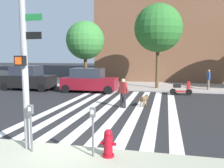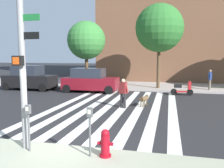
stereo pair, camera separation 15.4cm
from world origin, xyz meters
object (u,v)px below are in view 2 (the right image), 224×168
pedestrian_dog_walker (123,91)px  pedestrian_bystander (210,78)px  parking_meter_curbside (29,121)px  parked_car_near_curb (29,78)px  parked_car_behind_first (90,81)px  traffic_light_pole (20,33)px  parking_meter_second_along (90,125)px  parked_scooter (182,89)px  street_tree_middle (159,28)px  dog_on_leash (144,99)px  street_tree_nearest (86,40)px  fire_hydrant (105,143)px

pedestrian_dog_walker → pedestrian_bystander: size_ratio=1.00×
parking_meter_curbside → parked_car_near_curb: 14.52m
parking_meter_curbside → parked_car_near_curb: size_ratio=0.31×
parked_car_near_curb → pedestrian_dog_walker: size_ratio=2.71×
parked_car_behind_first → traffic_light_pole: bearing=-80.3°
parking_meter_curbside → pedestrian_dog_walker: (1.40, 6.98, -0.10)m
parking_meter_second_along → parked_scooter: parking_meter_second_along is taller
parked_car_near_curb → street_tree_middle: (10.78, 2.64, 4.23)m
traffic_light_pole → pedestrian_dog_walker: 7.48m
dog_on_leash → traffic_light_pole: bearing=-110.3°
parked_car_near_curb → pedestrian_dog_walker: bearing=-29.6°
parking_meter_second_along → dog_on_leash: bearing=84.7°
street_tree_nearest → street_tree_middle: size_ratio=0.82×
parked_scooter → street_tree_nearest: (-8.17, 2.12, 3.79)m
pedestrian_dog_walker → dog_on_leash: pedestrian_dog_walker is taller
parked_car_behind_first → street_tree_nearest: bearing=116.1°
parked_scooter → dog_on_leash: size_ratio=1.75×
parked_car_near_curb → parked_scooter: bearing=-0.0°
parking_meter_second_along → parked_scooter: 12.53m
street_tree_middle → pedestrian_dog_walker: (-1.55, -7.89, -4.29)m
traffic_light_pole → pedestrian_bystander: 16.53m
parked_scooter → pedestrian_dog_walker: (-3.41, -5.24, 0.45)m
parking_meter_curbside → parked_scooter: parking_meter_curbside is taller
parking_meter_second_along → pedestrian_dog_walker: bearing=93.5°
parked_car_behind_first → parked_scooter: size_ratio=2.70×
parking_meter_second_along → parked_car_behind_first: bearing=108.8°
parked_scooter → pedestrian_bystander: (2.29, 2.54, 0.60)m
parked_car_behind_first → parking_meter_curbside: bearing=-79.3°
fire_hydrant → street_tree_middle: size_ratio=0.11×
traffic_light_pole → street_tree_middle: street_tree_middle is taller
parking_meter_second_along → dog_on_leash: (0.70, 7.56, -0.59)m
parking_meter_second_along → street_tree_nearest: size_ratio=0.23×
parking_meter_second_along → dog_on_leash: 7.61m
parked_scooter → pedestrian_dog_walker: pedestrian_dog_walker is taller
parking_meter_curbside → street_tree_nearest: 15.08m
traffic_light_pole → fire_hydrant: traffic_light_pole is taller
street_tree_middle → pedestrian_bystander: size_ratio=4.33×
dog_on_leash → pedestrian_dog_walker: bearing=-149.8°
traffic_light_pole → street_tree_nearest: 14.54m
street_tree_nearest → parking_meter_second_along: bearing=-70.1°
parking_meter_curbside → dog_on_leash: size_ratio=1.45×
pedestrian_bystander → parked_car_near_curb: bearing=-170.3°
fire_hydrant → pedestrian_bystander: size_ratio=0.47×
street_tree_middle → pedestrian_bystander: street_tree_middle is taller
fire_hydrant → parked_car_behind_first: (-4.54, 12.07, 0.41)m
street_tree_nearest → parked_car_behind_first: bearing=-63.9°
traffic_light_pole → parked_car_behind_first: 12.51m
dog_on_leash → parking_meter_second_along: bearing=-95.3°
pedestrian_bystander → pedestrian_dog_walker: bearing=-126.2°
street_tree_nearest → dog_on_leash: bearing=-48.8°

